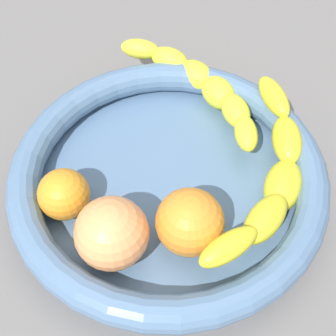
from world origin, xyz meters
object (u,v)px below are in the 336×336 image
orange_mid_left (64,194)px  peach_blush (112,233)px  banana_draped_right (201,85)px  banana_draped_left (273,176)px  orange_front (190,222)px  fruit_bowl (168,179)px

orange_mid_left → peach_blush: size_ratio=0.75×
banana_draped_right → banana_draped_left: bearing=-11.5°
banana_draped_left → orange_mid_left: 21.19cm
orange_front → peach_blush: (-3.39, -6.58, 0.22)cm
banana_draped_right → orange_front: 19.42cm
orange_front → orange_mid_left: size_ratio=1.25×
banana_draped_right → peach_blush: 22.61cm
orange_front → peach_blush: 7.41cm
fruit_bowl → banana_draped_left: 10.90cm
banana_draped_left → orange_mid_left: size_ratio=4.20×
fruit_bowl → orange_mid_left: (-3.98, -10.10, 1.64)cm
banana_draped_left → banana_draped_right: banana_draped_left is taller
fruit_bowl → banana_draped_right: size_ratio=1.42×
banana_draped_right → orange_front: (14.14, -13.29, 0.70)cm
banana_draped_left → peach_blush: (-4.22, -16.82, 0.56)cm
banana_draped_left → peach_blush: peach_blush is taller
orange_mid_left → peach_blush: (7.10, 1.09, 0.89)cm
banana_draped_left → banana_draped_right: bearing=168.5°
peach_blush → orange_mid_left: bearing=-171.2°
orange_mid_left → peach_blush: 7.24cm
orange_mid_left → orange_front: bearing=36.2°
banana_draped_right → orange_mid_left: orange_mid_left is taller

